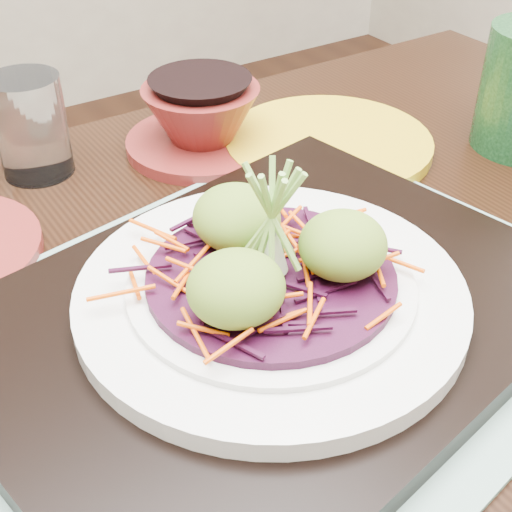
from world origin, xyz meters
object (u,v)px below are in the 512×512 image
dining_table (274,401)px  white_plate (271,293)px  terracotta_bowl_set (202,122)px  yellow_plate (328,143)px  water_glass (31,126)px  serving_tray (270,313)px

dining_table → white_plate: size_ratio=4.17×
terracotta_bowl_set → yellow_plate: (0.11, -0.08, -0.02)m
terracotta_bowl_set → water_glass: bearing=164.3°
white_plate → water_glass: (-0.07, 0.33, 0.02)m
white_plate → yellow_plate: white_plate is taller
dining_table → water_glass: (-0.08, 0.32, 0.15)m
yellow_plate → serving_tray: bearing=-136.2°
water_glass → dining_table: bearing=-76.2°
dining_table → yellow_plate: bearing=43.9°
terracotta_bowl_set → yellow_plate: 0.14m
dining_table → serving_tray: (-0.01, -0.01, 0.11)m
serving_tray → yellow_plate: 0.30m
water_glass → terracotta_bowl_set: water_glass is taller
dining_table → terracotta_bowl_set: 0.32m
white_plate → serving_tray: bearing=180.0°
serving_tray → white_plate: (0.00, 0.00, 0.02)m
dining_table → terracotta_bowl_set: terracotta_bowl_set is taller
white_plate → yellow_plate: (0.22, 0.21, -0.03)m
dining_table → white_plate: 0.13m
serving_tray → white_plate: white_plate is taller
serving_tray → white_plate: 0.02m
serving_tray → water_glass: size_ratio=4.34×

